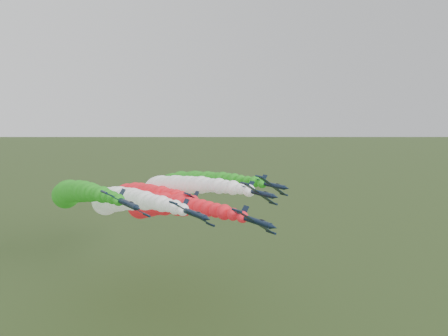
{
  "coord_description": "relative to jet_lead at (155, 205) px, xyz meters",
  "views": [
    {
      "loc": [
        -57.22,
        -72.2,
        62.51
      ],
      "look_at": [
        -3.93,
        2.97,
        50.12
      ],
      "focal_mm": 35.0,
      "sensor_mm": 36.0,
      "label": 1
    }
  ],
  "objects": [
    {
      "name": "jet_trail",
      "position": [
        5.07,
        25.37,
        -1.44
      ],
      "size": [
        14.87,
        75.87,
        16.39
      ],
      "rotation": [
        0.0,
        0.58,
        0.0
      ],
      "color": "#101D31",
      "rests_on": "ground"
    },
    {
      "name": "jet_lead",
      "position": [
        0.0,
        0.0,
        0.0
      ],
      "size": [
        15.59,
        76.59,
        17.11
      ],
      "rotation": [
        0.0,
        0.58,
        0.0
      ],
      "color": "#101D31",
      "rests_on": "ground"
    },
    {
      "name": "jet_inner_left",
      "position": [
        -8.35,
        8.05,
        1.06
      ],
      "size": [
        15.84,
        76.84,
        17.37
      ],
      "rotation": [
        0.0,
        0.58,
        0.0
      ],
      "color": "#101D31",
      "rests_on": "ground"
    },
    {
      "name": "jet_outer_right",
      "position": [
        21.59,
        19.63,
        1.9
      ],
      "size": [
        15.47,
        76.47,
        16.99
      ],
      "rotation": [
        0.0,
        0.58,
        0.0
      ],
      "color": "#101D31",
      "rests_on": "ground"
    },
    {
      "name": "jet_outer_left",
      "position": [
        -19.51,
        14.0,
        3.4
      ],
      "size": [
        15.6,
        76.6,
        17.13
      ],
      "rotation": [
        0.0,
        0.58,
        0.0
      ],
      "color": "#101D31",
      "rests_on": "ground"
    },
    {
      "name": "jet_inner_right",
      "position": [
        10.8,
        11.49,
        2.34
      ],
      "size": [
        15.24,
        76.24,
        16.77
      ],
      "rotation": [
        0.0,
        0.58,
        0.0
      ],
      "color": "#101D31",
      "rests_on": "ground"
    }
  ]
}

